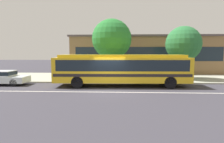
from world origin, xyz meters
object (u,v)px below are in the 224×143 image
(street_tree_near_stop, at_px, (112,39))
(transit_bus, at_px, (122,68))
(pedestrian_waiting_near_sign, at_px, (97,71))
(street_tree_mid_block, at_px, (183,44))
(sedan_behind_bus, at_px, (0,77))
(pedestrian_walking_along_curb, at_px, (140,71))
(bus_stop_sign, at_px, (158,65))

(street_tree_near_stop, bearing_deg, transit_bus, -74.42)
(pedestrian_waiting_near_sign, bearing_deg, street_tree_mid_block, 11.04)
(transit_bus, relative_size, street_tree_near_stop, 1.82)
(sedan_behind_bus, relative_size, pedestrian_walking_along_curb, 2.72)
(sedan_behind_bus, bearing_deg, bus_stop_sign, 7.75)
(pedestrian_walking_along_curb, distance_m, street_tree_mid_block, 5.61)
(transit_bus, height_order, bus_stop_sign, transit_bus)
(street_tree_near_stop, height_order, street_tree_mid_block, street_tree_near_stop)
(bus_stop_sign, bearing_deg, pedestrian_walking_along_curb, 161.74)
(pedestrian_walking_along_curb, bearing_deg, pedestrian_waiting_near_sign, -177.57)
(bus_stop_sign, bearing_deg, pedestrian_waiting_near_sign, 176.58)
(transit_bus, distance_m, street_tree_mid_block, 8.03)
(sedan_behind_bus, relative_size, street_tree_mid_block, 0.84)
(pedestrian_waiting_near_sign, relative_size, bus_stop_sign, 0.67)
(pedestrian_waiting_near_sign, bearing_deg, sedan_behind_bus, -164.67)
(transit_bus, height_order, pedestrian_walking_along_curb, transit_bus)
(sedan_behind_bus, distance_m, street_tree_near_stop, 11.23)
(pedestrian_waiting_near_sign, xyz_separation_m, pedestrian_walking_along_curb, (4.34, 0.18, 0.05))
(pedestrian_waiting_near_sign, distance_m, pedestrian_walking_along_curb, 4.35)
(pedestrian_waiting_near_sign, height_order, bus_stop_sign, bus_stop_sign)
(transit_bus, height_order, sedan_behind_bus, transit_bus)
(transit_bus, bearing_deg, pedestrian_walking_along_curb, 54.70)
(transit_bus, bearing_deg, sedan_behind_bus, 179.59)
(pedestrian_walking_along_curb, bearing_deg, transit_bus, -125.30)
(transit_bus, bearing_deg, street_tree_near_stop, 105.58)
(transit_bus, height_order, street_tree_mid_block, street_tree_mid_block)
(transit_bus, relative_size, pedestrian_waiting_near_sign, 7.00)
(pedestrian_waiting_near_sign, bearing_deg, bus_stop_sign, -3.42)
(transit_bus, height_order, street_tree_near_stop, street_tree_near_stop)
(street_tree_mid_block, bearing_deg, transit_bus, -147.32)
(bus_stop_sign, height_order, street_tree_mid_block, street_tree_mid_block)
(pedestrian_walking_along_curb, bearing_deg, street_tree_near_stop, 155.81)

